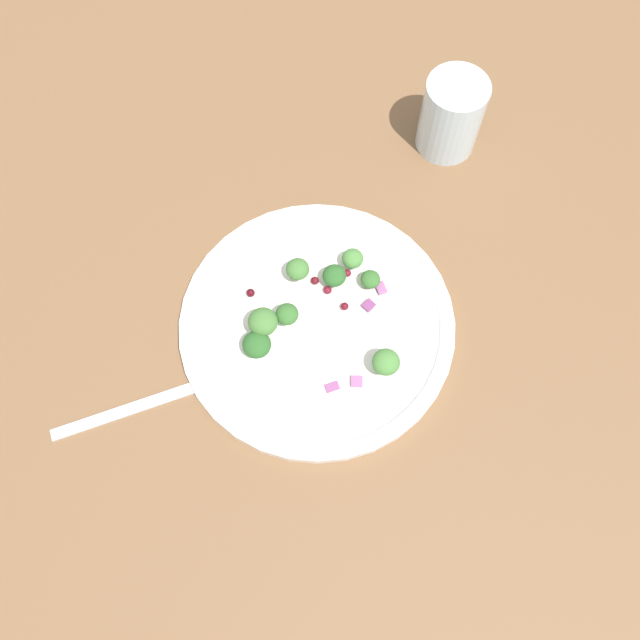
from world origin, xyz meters
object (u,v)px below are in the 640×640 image
object	(u,v)px
fork	(155,400)
water_glass	(451,116)
broccoli_floret_1	(334,276)
broccoli_floret_2	(298,269)
plate	(320,327)
broccoli_floret_0	(386,362)

from	to	relation	value
fork	water_glass	bearing A→B (deg)	-89.59
fork	broccoli_floret_1	bearing A→B (deg)	-100.14
broccoli_floret_1	fork	world-z (taller)	broccoli_floret_1
broccoli_floret_1	broccoli_floret_2	size ratio (longest dim) A/B	1.02
plate	water_glass	world-z (taller)	water_glass
broccoli_floret_0	broccoli_floret_1	bearing A→B (deg)	-17.80
plate	fork	size ratio (longest dim) A/B	1.62
broccoli_floret_0	fork	xyz separation A→B (cm)	(14.17, 18.29, -3.18)
broccoli_floret_0	fork	world-z (taller)	broccoli_floret_0
broccoli_floret_2	fork	size ratio (longest dim) A/B	0.14
plate	broccoli_floret_0	world-z (taller)	broccoli_floret_0
plate	broccoli_floret_0	xyz separation A→B (cm)	(-7.93, -1.17, 2.57)
broccoli_floret_0	fork	bearing A→B (deg)	52.23
broccoli_floret_0	broccoli_floret_2	xyz separation A→B (cm)	(13.41, -1.05, -0.16)
broccoli_floret_0	broccoli_floret_2	world-z (taller)	broccoli_floret_0
plate	water_glass	distance (cm)	28.38
plate	broccoli_floret_0	size ratio (longest dim) A/B	10.23
broccoli_floret_2	fork	xyz separation A→B (cm)	(0.76, 19.33, -3.02)
broccoli_floret_2	water_glass	xyz separation A→B (cm)	(1.08, -25.13, 1.41)
plate	fork	world-z (taller)	plate
plate	broccoli_floret_0	bearing A→B (deg)	-171.63
plate	broccoli_floret_2	xyz separation A→B (cm)	(5.48, -2.21, 2.41)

